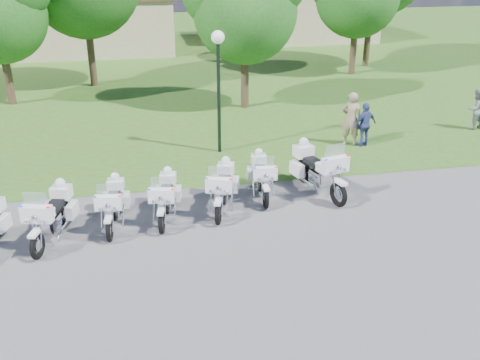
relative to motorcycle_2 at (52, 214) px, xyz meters
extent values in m
plane|color=#56575C|center=(3.90, -0.72, -0.65)|extent=(100.00, 100.00, 0.00)
cube|color=#32561B|center=(3.90, 26.28, -0.65)|extent=(100.00, 48.00, 0.01)
cube|color=white|center=(-1.16, 0.08, -0.18)|extent=(0.32, 0.52, 0.34)
torus|color=black|center=(-0.25, -0.94, -0.33)|extent=(0.29, 0.67, 0.66)
torus|color=black|center=(0.18, 0.68, -0.33)|extent=(0.29, 0.67, 0.66)
cube|color=white|center=(-0.25, -0.96, 0.01)|extent=(0.28, 0.46, 0.07)
cube|color=white|center=(-0.19, -0.72, 0.38)|extent=(0.74, 0.41, 0.39)
cube|color=silver|center=(-0.17, -0.66, 0.72)|extent=(0.56, 0.25, 0.37)
sphere|color=red|center=(0.10, -0.86, 0.56)|extent=(0.09, 0.09, 0.09)
sphere|color=#1426E5|center=(-0.51, -0.70, 0.56)|extent=(0.09, 0.09, 0.09)
cube|color=silver|center=(-0.03, -0.11, -0.21)|extent=(0.46, 0.62, 0.33)
cube|color=white|center=(-0.09, -0.34, 0.13)|extent=(0.43, 0.57, 0.22)
cube|color=black|center=(0.04, 0.17, 0.11)|extent=(0.48, 0.67, 0.12)
cube|color=white|center=(0.42, 0.46, -0.16)|extent=(0.30, 0.54, 0.35)
cube|color=white|center=(-0.15, 0.61, -0.16)|extent=(0.30, 0.54, 0.35)
cube|color=white|center=(0.18, 0.70, 0.25)|extent=(0.56, 0.50, 0.31)
sphere|color=white|center=(0.18, 0.70, 0.50)|extent=(0.26, 0.26, 0.26)
torus|color=black|center=(1.36, -0.45, -0.36)|extent=(0.18, 0.61, 0.60)
torus|color=black|center=(1.52, 1.07, -0.36)|extent=(0.18, 0.61, 0.60)
cube|color=white|center=(1.36, -0.46, -0.05)|extent=(0.20, 0.41, 0.06)
cube|color=white|center=(1.38, -0.24, 0.29)|extent=(0.66, 0.28, 0.36)
cube|color=silver|center=(1.39, -0.19, 0.60)|extent=(0.51, 0.16, 0.34)
sphere|color=red|center=(1.66, -0.32, 0.46)|extent=(0.08, 0.08, 0.08)
sphere|color=#1426E5|center=(1.09, -0.26, 0.46)|extent=(0.08, 0.08, 0.08)
cube|color=silver|center=(1.44, 0.33, -0.25)|extent=(0.36, 0.53, 0.30)
cube|color=white|center=(1.42, 0.12, 0.06)|extent=(0.33, 0.49, 0.20)
cube|color=black|center=(1.47, 0.60, 0.04)|extent=(0.36, 0.58, 0.11)
cube|color=white|center=(1.77, 0.91, -0.21)|extent=(0.21, 0.48, 0.32)
cube|color=white|center=(1.24, 0.96, -0.21)|extent=(0.21, 0.48, 0.32)
cube|color=white|center=(1.52, 1.09, 0.17)|extent=(0.47, 0.40, 0.29)
sphere|color=white|center=(1.52, 1.09, 0.40)|extent=(0.23, 0.23, 0.23)
torus|color=black|center=(2.63, -0.30, -0.36)|extent=(0.23, 0.62, 0.60)
torus|color=black|center=(2.92, 1.21, -0.36)|extent=(0.23, 0.62, 0.60)
cube|color=white|center=(2.63, -0.32, -0.04)|extent=(0.23, 0.42, 0.06)
cube|color=white|center=(2.67, -0.09, 0.29)|extent=(0.68, 0.33, 0.36)
cube|color=silver|center=(2.68, -0.04, 0.61)|extent=(0.52, 0.20, 0.34)
sphere|color=red|center=(2.94, -0.20, 0.47)|extent=(0.08, 0.08, 0.08)
sphere|color=#1426E5|center=(2.38, -0.09, 0.47)|extent=(0.08, 0.08, 0.08)
cube|color=silver|center=(2.78, 0.47, -0.25)|extent=(0.40, 0.55, 0.31)
cube|color=white|center=(2.74, 0.26, 0.07)|extent=(0.37, 0.52, 0.20)
cube|color=black|center=(2.83, 0.74, 0.05)|extent=(0.41, 0.61, 0.11)
cube|color=white|center=(3.16, 1.03, -0.20)|extent=(0.25, 0.49, 0.33)
cube|color=white|center=(2.63, 1.13, -0.20)|extent=(0.25, 0.49, 0.33)
cube|color=white|center=(2.92, 1.24, 0.18)|extent=(0.49, 0.44, 0.29)
sphere|color=white|center=(2.92, 1.24, 0.41)|extent=(0.23, 0.23, 0.23)
torus|color=black|center=(4.10, -0.09, -0.34)|extent=(0.30, 0.65, 0.64)
torus|color=black|center=(4.56, 1.47, -0.34)|extent=(0.30, 0.65, 0.64)
cube|color=white|center=(4.09, -0.11, 0.00)|extent=(0.29, 0.45, 0.07)
cube|color=white|center=(4.16, 0.12, 0.35)|extent=(0.73, 0.42, 0.38)
cube|color=silver|center=(4.18, 0.18, 0.69)|extent=(0.55, 0.26, 0.36)
sphere|color=red|center=(4.44, -0.02, 0.54)|extent=(0.09, 0.09, 0.09)
sphere|color=#1426E5|center=(3.85, 0.15, 0.54)|extent=(0.09, 0.09, 0.09)
cube|color=silver|center=(4.34, 0.71, -0.22)|extent=(0.47, 0.61, 0.33)
cube|color=white|center=(4.27, 0.49, 0.11)|extent=(0.44, 0.57, 0.21)
cube|color=black|center=(4.42, 0.99, 0.09)|extent=(0.48, 0.66, 0.12)
cube|color=white|center=(4.80, 1.25, -0.17)|extent=(0.31, 0.53, 0.35)
cube|color=white|center=(4.24, 1.42, -0.17)|extent=(0.31, 0.53, 0.35)
cube|color=white|center=(4.57, 1.50, 0.23)|extent=(0.55, 0.50, 0.31)
sphere|color=white|center=(4.57, 1.50, 0.48)|extent=(0.25, 0.25, 0.25)
torus|color=black|center=(5.52, 0.59, -0.36)|extent=(0.17, 0.62, 0.61)
torus|color=black|center=(5.67, 2.12, -0.36)|extent=(0.17, 0.62, 0.61)
cube|color=white|center=(5.52, 0.57, -0.04)|extent=(0.20, 0.41, 0.06)
cube|color=white|center=(5.54, 0.80, 0.30)|extent=(0.67, 0.28, 0.36)
cube|color=silver|center=(5.55, 0.85, 0.61)|extent=(0.52, 0.16, 0.34)
sphere|color=red|center=(5.83, 0.72, 0.47)|extent=(0.08, 0.08, 0.08)
sphere|color=#1426E5|center=(5.25, 0.77, 0.47)|extent=(0.08, 0.08, 0.08)
cube|color=silver|center=(5.60, 1.37, -0.25)|extent=(0.35, 0.53, 0.31)
cube|color=white|center=(5.58, 1.16, 0.07)|extent=(0.33, 0.50, 0.20)
cube|color=black|center=(5.62, 1.64, 0.05)|extent=(0.36, 0.59, 0.11)
cube|color=white|center=(5.93, 1.96, -0.20)|extent=(0.21, 0.48, 0.33)
cube|color=white|center=(5.39, 2.01, -0.20)|extent=(0.21, 0.48, 0.33)
cube|color=white|center=(5.67, 2.15, 0.18)|extent=(0.47, 0.40, 0.29)
sphere|color=white|center=(5.67, 2.15, 0.41)|extent=(0.24, 0.24, 0.24)
torus|color=black|center=(7.52, 0.32, -0.29)|extent=(0.32, 0.74, 0.73)
torus|color=black|center=(7.06, 2.12, -0.29)|extent=(0.32, 0.74, 0.73)
cube|color=white|center=(7.53, 0.30, 0.09)|extent=(0.31, 0.51, 0.08)
cube|color=white|center=(7.46, 0.56, 0.49)|extent=(0.83, 0.45, 0.44)
cube|color=silver|center=(7.44, 0.63, 0.88)|extent=(0.63, 0.28, 0.41)
sphere|color=red|center=(7.81, 0.59, 0.70)|extent=(0.10, 0.10, 0.10)
sphere|color=#1426E5|center=(7.14, 0.41, 0.70)|extent=(0.10, 0.10, 0.10)
cube|color=silver|center=(7.29, 1.24, -0.16)|extent=(0.51, 0.69, 0.37)
cube|color=white|center=(7.35, 0.99, 0.22)|extent=(0.48, 0.64, 0.24)
cube|color=black|center=(7.20, 1.56, 0.20)|extent=(0.53, 0.75, 0.13)
cube|color=white|center=(7.42, 2.04, -0.11)|extent=(0.33, 0.60, 0.39)
cube|color=white|center=(6.78, 1.88, -0.11)|extent=(0.33, 0.60, 0.39)
cube|color=white|center=(7.05, 2.15, 0.35)|extent=(0.62, 0.55, 0.35)
sphere|color=white|center=(7.05, 2.15, 0.64)|extent=(0.28, 0.28, 0.28)
cylinder|color=black|center=(4.98, 5.24, 1.25)|extent=(0.12, 0.12, 3.80)
sphere|color=white|center=(4.98, 5.24, 3.30)|extent=(0.44, 0.44, 0.44)
cylinder|color=#38281C|center=(-3.43, 13.33, 0.80)|extent=(0.36, 0.36, 2.90)
cylinder|color=#38281C|center=(0.10, 16.23, 1.23)|extent=(0.36, 0.36, 3.76)
cylinder|color=#38281C|center=(7.00, 10.74, 0.87)|extent=(0.36, 0.36, 3.05)
sphere|color=#19591B|center=(7.00, 10.74, 3.50)|extent=(4.43, 4.43, 4.43)
cylinder|color=#38281C|center=(14.35, 16.35, 0.91)|extent=(0.36, 0.36, 3.12)
cylinder|color=#38281C|center=(16.04, 18.33, 1.54)|extent=(0.36, 0.36, 4.40)
cube|color=tan|center=(-2.10, 27.28, 1.15)|extent=(14.00, 8.00, 3.60)
cube|color=tan|center=(14.90, 29.28, 1.15)|extent=(11.00, 7.00, 3.60)
imported|color=gray|center=(9.73, 5.04, 0.32)|extent=(0.83, 0.69, 1.96)
imported|color=slate|center=(15.24, 5.88, 0.15)|extent=(0.90, 0.77, 1.62)
imported|color=#374585|center=(10.19, 4.84, 0.14)|extent=(1.01, 0.64, 1.59)
camera|label=1|loc=(2.29, -12.29, 5.95)|focal=40.00mm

